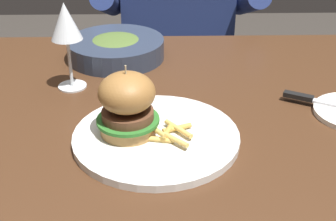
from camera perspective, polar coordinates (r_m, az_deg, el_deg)
dining_table at (r=0.97m, az=-1.38°, el=-5.14°), size 1.15×0.87×0.74m
main_plate at (r=0.83m, az=-1.33°, el=-3.24°), size 0.30×0.30×0.01m
burger_sandwich at (r=0.81m, az=-4.99°, el=0.81°), size 0.11×0.11×0.13m
fries_pile at (r=0.81m, az=0.15°, el=-2.76°), size 0.09×0.09×0.02m
wine_glass at (r=0.99m, az=-12.37°, el=10.18°), size 0.07×0.07×0.19m
table_knife at (r=0.98m, az=18.98°, el=0.87°), size 0.20×0.12×0.01m
soup_bowl at (r=1.17m, az=-6.35°, el=7.59°), size 0.24×0.24×0.05m
diner_person at (r=1.64m, az=1.08°, el=6.60°), size 0.51×0.36×1.18m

